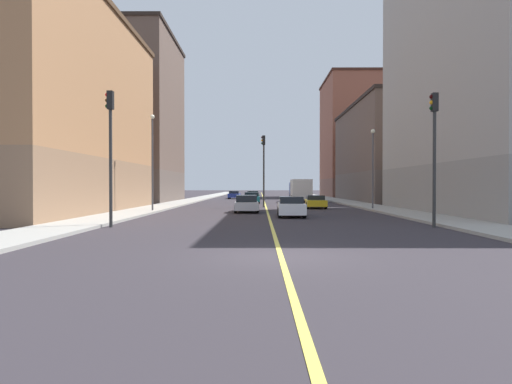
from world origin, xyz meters
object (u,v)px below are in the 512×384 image
at_px(building_left_near, 502,69).
at_px(car_silver, 246,204).
at_px(traffic_light_right_near, 110,140).
at_px(street_lamp_right_near, 152,153).
at_px(car_white, 291,207).
at_px(traffic_light_left_near, 434,141).
at_px(building_left_far, 356,138).
at_px(building_left_mid, 394,153).
at_px(car_yellow, 316,202).
at_px(street_lamp_left_near, 373,160).
at_px(building_right_midblock, 129,119).
at_px(box_truck, 300,190).
at_px(car_green, 253,195).
at_px(car_blue, 234,195).
at_px(building_right_corner, 40,110).
at_px(traffic_light_median_far, 264,162).
at_px(car_teal, 251,198).

xyz_separation_m(building_left_near, car_silver, (-18.75, 1.56, -9.93)).
relative_size(traffic_light_right_near, street_lamp_right_near, 0.90).
distance_m(building_left_near, car_white, 18.86).
bearing_deg(traffic_light_left_near, building_left_far, 81.63).
xyz_separation_m(building_left_mid, traffic_light_left_near, (-9.18, -38.65, -2.13)).
distance_m(traffic_light_right_near, car_yellow, 23.45).
relative_size(street_lamp_right_near, car_white, 1.65).
bearing_deg(street_lamp_left_near, building_right_midblock, 143.17).
xyz_separation_m(building_left_near, traffic_light_left_near, (-9.18, -11.38, -6.36)).
height_order(building_left_near, street_lamp_left_near, building_left_near).
height_order(building_right_midblock, street_lamp_right_near, building_right_midblock).
bearing_deg(box_truck, building_left_near, -62.70).
distance_m(building_left_far, car_silver, 53.89).
height_order(building_left_mid, car_green, building_left_mid).
distance_m(street_lamp_right_near, car_yellow, 15.39).
distance_m(car_green, car_blue, 4.36).
bearing_deg(traffic_light_left_near, building_right_corner, 154.52).
bearing_deg(car_white, car_silver, 121.53).
relative_size(car_yellow, car_blue, 0.97).
distance_m(traffic_light_right_near, box_truck, 37.98).
distance_m(street_lamp_right_near, box_truck, 26.44).
height_order(building_left_near, car_white, building_left_near).
bearing_deg(traffic_light_right_near, car_green, 82.36).
bearing_deg(car_yellow, building_right_midblock, 142.68).
xyz_separation_m(street_lamp_right_near, car_yellow, (13.46, 6.29, -4.04)).
distance_m(street_lamp_left_near, car_yellow, 6.52).
relative_size(street_lamp_left_near, car_white, 1.49).
xyz_separation_m(building_left_near, box_truck, (-12.58, 24.38, -9.02)).
distance_m(traffic_light_left_near, car_white, 10.80).
bearing_deg(car_white, building_right_corner, 167.68).
xyz_separation_m(traffic_light_median_far, car_white, (1.70, -13.68, -3.72)).
height_order(car_yellow, car_blue, car_blue).
height_order(building_left_mid, building_right_corner, building_right_corner).
bearing_deg(car_yellow, street_lamp_left_near, -34.33).
relative_size(traffic_light_median_far, street_lamp_right_near, 0.92).
distance_m(building_left_near, building_left_far, 51.06).
bearing_deg(traffic_light_right_near, building_left_mid, 57.00).
xyz_separation_m(building_right_corner, box_truck, (21.67, 23.81, -6.21)).
bearing_deg(building_right_corner, traffic_light_right_near, -52.55).
xyz_separation_m(traffic_light_median_far, street_lamp_left_near, (9.18, -5.10, -0.14)).
distance_m(traffic_light_left_near, traffic_light_right_near, 15.92).
relative_size(car_silver, box_truck, 0.64).
xyz_separation_m(building_left_far, traffic_light_right_near, (-25.10, -62.43, -6.51)).
xyz_separation_m(car_white, car_silver, (-3.10, 5.06, -0.01)).
bearing_deg(box_truck, street_lamp_right_near, -120.94).
bearing_deg(car_green, traffic_light_left_near, -78.58).
bearing_deg(car_green, car_teal, -89.79).
xyz_separation_m(traffic_light_left_near, car_yellow, (-3.45, 19.52, -3.63)).
bearing_deg(building_left_mid, traffic_light_median_far, -135.45).
bearing_deg(car_blue, building_right_corner, -107.96).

